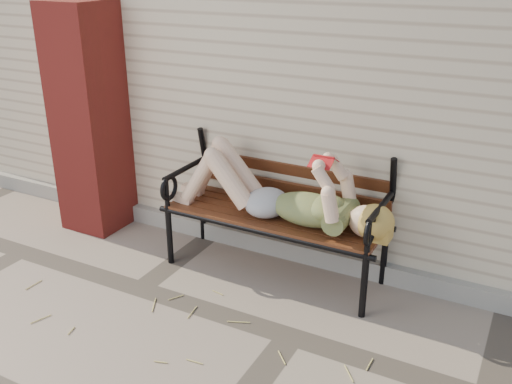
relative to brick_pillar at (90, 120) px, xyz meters
The scene contains 7 objects.
ground 2.62m from the brick_pillar, 18.06° to the right, with size 80.00×80.00×0.00m, color gray.
house_wall 3.26m from the brick_pillar, 44.37° to the left, with size 8.00×4.00×3.00m, color beige.
foundation_strip 2.49m from the brick_pillar, ahead, with size 8.00×0.10×0.15m, color gray.
brick_pillar is the anchor object (origin of this frame).
garden_bench 1.86m from the brick_pillar, ahead, with size 1.84×0.73×1.19m.
reading_woman 1.87m from the brick_pillar, ahead, with size 1.73×0.39×0.55m.
straw_scatter 2.28m from the brick_pillar, 46.82° to the right, with size 3.04×1.55×0.01m.
Camera 1 is at (1.25, -2.86, 2.33)m, focal length 40.00 mm.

